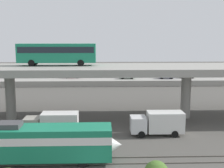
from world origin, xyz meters
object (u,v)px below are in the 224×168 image
(service_truck_west, at_px, (53,124))
(parked_car_7, at_px, (202,74))
(parked_car_2, at_px, (187,75))
(parked_car_3, at_px, (2,75))
(parked_car_1, at_px, (157,74))
(parked_car_4, at_px, (72,75))
(parked_car_5, at_px, (166,76))
(parked_car_0, at_px, (27,75))
(parked_car_6, at_px, (127,76))
(train_locomotive, at_px, (43,141))
(transit_bus_on_overpass, at_px, (57,52))
(service_truck_east, at_px, (158,123))

(service_truck_west, xyz_separation_m, parked_car_7, (34.92, 45.40, 0.67))
(parked_car_2, xyz_separation_m, parked_car_3, (-51.70, 3.01, 0.00))
(parked_car_1, distance_m, parked_car_4, 24.29)
(parked_car_1, xyz_separation_m, parked_car_5, (1.51, -4.28, -0.00))
(parked_car_1, relative_size, parked_car_7, 0.97)
(parked_car_0, relative_size, parked_car_6, 1.04)
(parked_car_1, xyz_separation_m, parked_car_7, (12.79, -0.21, 0.00))
(train_locomotive, bearing_deg, parked_car_7, 57.06)
(parked_car_6, bearing_deg, service_truck_west, -107.31)
(parked_car_3, relative_size, parked_car_5, 1.04)
(transit_bus_on_overpass, height_order, parked_car_4, transit_bus_on_overpass)
(parked_car_7, bearing_deg, parked_car_1, -0.94)
(transit_bus_on_overpass, relative_size, parked_car_1, 2.75)
(parked_car_2, bearing_deg, parked_car_3, 176.67)
(service_truck_east, xyz_separation_m, parked_car_7, (21.39, 45.40, 0.67))
(parked_car_0, height_order, parked_car_7, same)
(service_truck_west, bearing_deg, parked_car_1, -115.89)
(parked_car_1, relative_size, parked_car_3, 0.97)
(train_locomotive, xyz_separation_m, parked_car_1, (21.74, 53.49, 0.12))
(parked_car_0, height_order, parked_car_3, same)
(transit_bus_on_overpass, bearing_deg, train_locomotive, 93.70)
(parked_car_3, xyz_separation_m, parked_car_5, (45.56, -4.12, -0.00))
(parked_car_0, bearing_deg, transit_bus_on_overpass, 111.66)
(parked_car_4, bearing_deg, parked_car_3, -5.41)
(train_locomotive, bearing_deg, parked_car_6, 75.75)
(train_locomotive, bearing_deg, parked_car_1, 67.89)
(parked_car_6, bearing_deg, parked_car_4, 172.20)
(service_truck_east, height_order, parked_car_4, service_truck_east)
(service_truck_east, bearing_deg, transit_bus_on_overpass, -33.37)
(service_truck_east, distance_m, parked_car_0, 53.90)
(parked_car_2, distance_m, parked_car_4, 31.87)
(transit_bus_on_overpass, bearing_deg, parked_car_1, -122.25)
(parked_car_1, height_order, parked_car_5, same)
(service_truck_west, height_order, parked_car_0, service_truck_west)
(service_truck_west, bearing_deg, parked_car_0, -71.67)
(service_truck_west, height_order, parked_car_5, service_truck_west)
(parked_car_5, bearing_deg, parked_car_4, 175.02)
(service_truck_west, distance_m, parked_car_1, 50.70)
(train_locomotive, relative_size, parked_car_4, 3.54)
(transit_bus_on_overpass, bearing_deg, service_truck_east, 146.63)
(train_locomotive, xyz_separation_m, parked_car_6, (12.54, 49.40, 0.12))
(transit_bus_on_overpass, xyz_separation_m, service_truck_east, (14.25, -9.38, -8.61))
(parked_car_4, bearing_deg, train_locomotive, 92.74)
(parked_car_3, relative_size, parked_car_4, 0.98)
(parked_car_6, bearing_deg, parked_car_1, 23.99)
(parked_car_2, height_order, parked_car_5, same)
(parked_car_0, bearing_deg, parked_car_3, 1.63)
(parked_car_3, bearing_deg, parked_car_5, 174.83)
(parked_car_2, bearing_deg, parked_car_0, 175.92)
(parked_car_4, bearing_deg, parked_car_0, -9.03)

